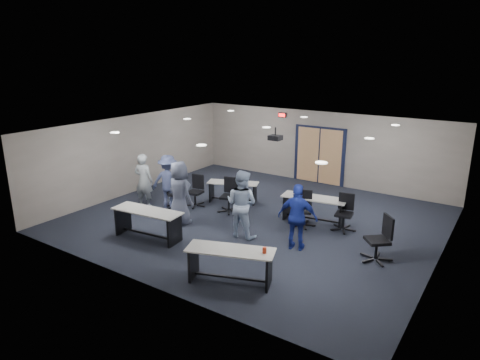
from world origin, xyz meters
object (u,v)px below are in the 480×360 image
Objects in this scene: person_plaid at (180,193)px; table_front_left at (148,219)px; table_back_right at (314,205)px; person_lightblue at (242,204)px; table_back_left at (233,188)px; chair_back_a at (195,191)px; chair_back_b at (229,195)px; person_gray at (144,181)px; person_back at (168,181)px; chair_loose_right at (377,239)px; chair_back_c at (304,209)px; chair_loose_left at (174,192)px; table_front_right at (231,260)px; chair_back_d at (344,213)px; person_navy at (298,217)px.

table_front_left is at bearing 99.93° from person_plaid.
table_back_right reaches higher than table_front_left.
person_lightblue is (1.99, 0.20, 0.00)m from person_plaid.
table_back_left is 0.95× the size of person_plaid.
chair_back_a is 0.95× the size of chair_back_b.
person_gray is at bearing -168.31° from table_back_right.
person_lightblue is (3.83, -0.19, 0.04)m from person_gray.
table_back_right is at bearing 177.44° from person_back.
chair_loose_right reaches higher than table_front_left.
table_back_right is 1.05× the size of person_plaid.
chair_back_a is 3.63m from chair_back_c.
chair_back_b is 4.83m from chair_loose_right.
table_front_left is at bearing -119.58° from chair_back_b.
person_plaid is (-0.22, -2.35, 0.46)m from table_back_left.
chair_loose_left is 1.01m from person_gray.
chair_back_c reaches higher than table_front_left.
chair_loose_left is (-0.49, -0.45, 0.01)m from chair_back_a.
person_back is (-4.34, 2.77, 0.32)m from table_front_right.
person_plaid is at bearing -161.52° from chair_back_d.
chair_back_d reaches higher than table_back_left.
table_front_right is 2.31m from person_navy.
chair_back_c is 4.38m from person_back.
chair_loose_right is at bearing 29.79° from table_front_right.
chair_loose_right reaches higher than chair_back_c.
person_lightblue is (-2.14, -1.89, 0.40)m from chair_back_d.
table_front_left is at bearing -115.14° from table_back_left.
table_back_left is at bearing 168.82° from table_back_right.
person_gray reaches higher than chair_loose_left.
table_front_right is 5.16m from person_back.
person_plaid is (0.55, -1.32, 0.41)m from chair_back_a.
table_back_right is 0.97m from chair_back_d.
person_plaid is at bearing 83.43° from table_front_left.
table_front_right is 1.96× the size of chair_back_c.
chair_back_c reaches higher than table_back_left.
chair_back_d is 5.30m from chair_loose_left.
table_front_right is 1.93× the size of chair_loose_left.
table_front_left is 5.33m from chair_back_d.
person_back is at bearing -17.47° from person_navy.
chair_back_a is 1.21m from chair_back_b.
table_front_left is 2.67m from chair_back_a.
chair_back_d is 0.60× the size of person_navy.
table_back_left is 2.82m from person_lightblue.
person_plaid is 2.00m from person_lightblue.
table_back_left is at bearing -52.96° from person_lightblue.
chair_loose_left is 4.66m from person_navy.
chair_back_d is 1.90m from person_navy.
person_back is at bearing 171.69° from chair_back_c.
chair_back_a is at bearing -174.93° from table_back_right.
person_gray is 0.95× the size of person_lightblue.
person_navy is at bearing -39.01° from chair_back_b.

